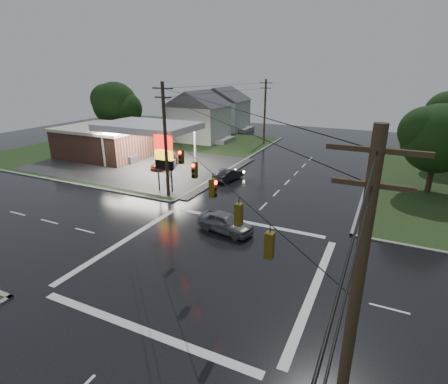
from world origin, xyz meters
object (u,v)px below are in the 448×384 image
at_px(car_crossing, 226,222).
at_px(car_pump, 165,162).
at_px(gas_station, 113,140).
at_px(pylon_sign, 164,154).
at_px(house_near, 198,115).
at_px(utility_pole_se, 351,324).
at_px(house_far, 223,108).
at_px(tree_nw_behind, 116,105).
at_px(utility_pole_n, 265,111).
at_px(car_north, 229,175).
at_px(tree_ne_near, 440,139).
at_px(utility_pole_nw, 165,140).

xyz_separation_m(car_crossing, car_pump, (-15.01, 13.45, -0.08)).
bearing_deg(car_crossing, gas_station, 70.16).
xyz_separation_m(pylon_sign, house_near, (-10.45, 25.50, 0.39)).
distance_m(utility_pole_se, house_far, 65.55).
bearing_deg(utility_pole_se, house_near, 123.79).
xyz_separation_m(utility_pole_se, tree_nw_behind, (-43.34, 39.49, 0.46)).
bearing_deg(utility_pole_se, utility_pole_n, 111.80).
height_order(utility_pole_n, house_far, utility_pole_n).
bearing_deg(house_far, car_crossing, -64.08).
xyz_separation_m(gas_station, car_north, (19.41, -2.85, -1.88)).
relative_size(pylon_sign, tree_ne_near, 0.67).
bearing_deg(utility_pole_se, house_far, 118.68).
bearing_deg(pylon_sign, tree_ne_near, 25.01).
relative_size(house_far, car_crossing, 2.40).
relative_size(house_near, car_pump, 2.27).
bearing_deg(utility_pole_n, house_near, -170.09).
xyz_separation_m(utility_pole_nw, car_pump, (-6.40, 8.63, -5.02)).
bearing_deg(car_crossing, car_north, 35.21).
distance_m(utility_pole_nw, house_far, 40.48).
relative_size(utility_pole_nw, utility_pole_se, 1.00).
distance_m(house_near, tree_nw_behind, 14.33).
xyz_separation_m(utility_pole_se, car_north, (-15.77, 26.34, -5.05)).
height_order(utility_pole_nw, car_crossing, utility_pole_nw).
relative_size(house_near, car_north, 2.73).
bearing_deg(utility_pole_nw, house_far, 107.92).
xyz_separation_m(utility_pole_nw, car_north, (3.23, 7.34, -5.05)).
height_order(pylon_sign, car_north, pylon_sign).
xyz_separation_m(car_north, car_crossing, (5.37, -12.17, 0.12)).
bearing_deg(utility_pole_n, pylon_sign, -92.08).
xyz_separation_m(gas_station, tree_nw_behind, (-8.17, 10.29, 3.63)).
distance_m(gas_station, car_pump, 10.07).
relative_size(tree_nw_behind, car_pump, 2.06).
height_order(car_north, car_crossing, car_crossing).
distance_m(gas_station, house_near, 17.07).
height_order(utility_pole_se, car_north, utility_pole_se).
bearing_deg(utility_pole_n, gas_station, -131.47).
xyz_separation_m(pylon_sign, utility_pole_nw, (1.00, -1.00, 1.71)).
bearing_deg(gas_station, utility_pole_n, 48.53).
distance_m(gas_station, car_north, 19.71).
relative_size(utility_pole_n, tree_ne_near, 1.17).
height_order(house_far, tree_nw_behind, tree_nw_behind).
xyz_separation_m(utility_pole_n, tree_ne_near, (23.64, -16.01, 0.09)).
bearing_deg(utility_pole_se, car_pump, 132.59).
height_order(gas_station, utility_pole_nw, utility_pole_nw).
xyz_separation_m(house_near, car_north, (14.68, -19.16, -3.74)).
height_order(tree_ne_near, car_pump, tree_ne_near).
xyz_separation_m(gas_station, utility_pole_se, (35.18, -29.20, 3.17)).
bearing_deg(utility_pole_n, car_north, -81.31).
xyz_separation_m(gas_station, utility_pole_nw, (16.18, -10.20, 3.17)).
height_order(house_far, car_crossing, house_far).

